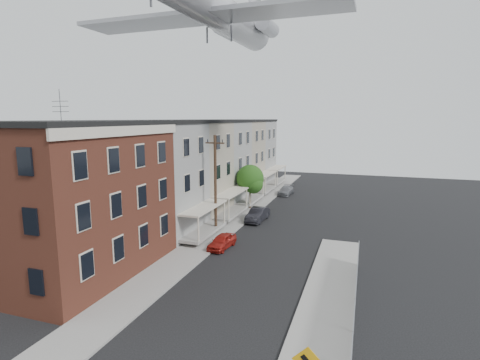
% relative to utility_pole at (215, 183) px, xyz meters
% --- Properties ---
extents(sidewalk_left, '(3.00, 62.00, 0.12)m').
position_rel_utility_pole_xyz_m(sidewalk_left, '(0.10, 6.00, -4.61)').
color(sidewalk_left, gray).
rests_on(sidewalk_left, ground).
extents(sidewalk_right, '(3.00, 26.00, 0.12)m').
position_rel_utility_pole_xyz_m(sidewalk_right, '(11.10, -12.00, -4.61)').
color(sidewalk_right, gray).
rests_on(sidewalk_right, ground).
extents(curb_left, '(0.15, 62.00, 0.14)m').
position_rel_utility_pole_xyz_m(curb_left, '(1.55, 6.00, -4.60)').
color(curb_left, gray).
rests_on(curb_left, ground).
extents(curb_right, '(0.15, 26.00, 0.14)m').
position_rel_utility_pole_xyz_m(curb_right, '(9.65, -12.00, -4.60)').
color(curb_right, gray).
rests_on(curb_right, ground).
extents(corner_building, '(10.31, 12.30, 12.15)m').
position_rel_utility_pole_xyz_m(corner_building, '(-6.40, -11.00, 0.49)').
color(corner_building, '#3E1D13').
rests_on(corner_building, ground).
extents(row_house_a, '(11.98, 7.00, 10.30)m').
position_rel_utility_pole_xyz_m(row_house_a, '(-6.36, -1.50, 0.45)').
color(row_house_a, slate).
rests_on(row_house_a, ground).
extents(row_house_b, '(11.98, 7.00, 10.30)m').
position_rel_utility_pole_xyz_m(row_house_b, '(-6.36, 5.50, 0.45)').
color(row_house_b, '#74685C').
rests_on(row_house_b, ground).
extents(row_house_c, '(11.98, 7.00, 10.30)m').
position_rel_utility_pole_xyz_m(row_house_c, '(-6.36, 12.50, 0.45)').
color(row_house_c, slate).
rests_on(row_house_c, ground).
extents(row_house_d, '(11.98, 7.00, 10.30)m').
position_rel_utility_pole_xyz_m(row_house_d, '(-6.36, 19.50, 0.45)').
color(row_house_d, '#74685C').
rests_on(row_house_d, ground).
extents(row_house_e, '(11.98, 7.00, 10.30)m').
position_rel_utility_pole_xyz_m(row_house_e, '(-6.36, 26.50, 0.45)').
color(row_house_e, slate).
rests_on(row_house_e, ground).
extents(chainlink_fence, '(0.06, 18.06, 1.90)m').
position_rel_utility_pole_xyz_m(chainlink_fence, '(12.60, -13.00, -3.68)').
color(chainlink_fence, gray).
rests_on(chainlink_fence, ground).
extents(utility_pole, '(1.80, 0.26, 9.00)m').
position_rel_utility_pole_xyz_m(utility_pole, '(0.00, 0.00, 0.00)').
color(utility_pole, black).
rests_on(utility_pole, ground).
extents(street_tree, '(3.22, 3.20, 5.20)m').
position_rel_utility_pole_xyz_m(street_tree, '(0.33, 9.92, -1.22)').
color(street_tree, black).
rests_on(street_tree, ground).
extents(car_near, '(1.67, 3.50, 1.15)m').
position_rel_utility_pole_xyz_m(car_near, '(2.00, -3.59, -4.10)').
color(car_near, '#9F1B14').
rests_on(car_near, ground).
extents(car_mid, '(1.67, 4.23, 1.37)m').
position_rel_utility_pole_xyz_m(car_mid, '(2.51, 5.20, -3.99)').
color(car_mid, black).
rests_on(car_mid, ground).
extents(car_far, '(1.75, 4.08, 1.17)m').
position_rel_utility_pole_xyz_m(car_far, '(2.51, 19.47, -4.09)').
color(car_far, slate).
rests_on(car_far, ground).
extents(airplane, '(23.77, 27.14, 7.89)m').
position_rel_utility_pole_xyz_m(airplane, '(-0.35, 1.70, 15.16)').
color(airplane, '#BABABE').
rests_on(airplane, ground).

